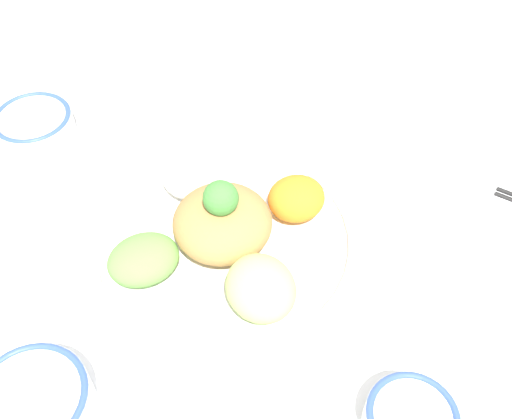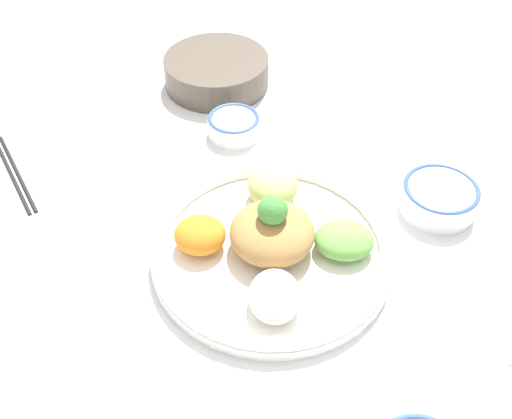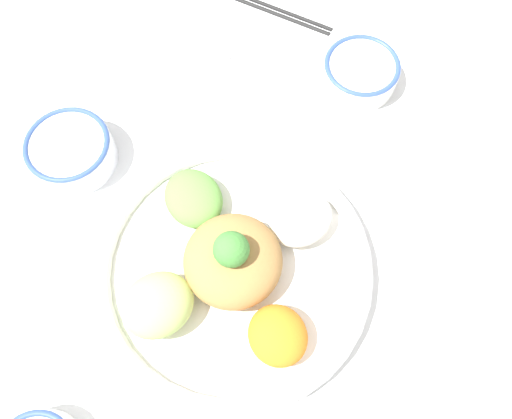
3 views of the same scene
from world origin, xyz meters
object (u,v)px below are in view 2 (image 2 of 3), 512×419
Objects in this scene: sauce_bowl_dark at (439,197)px; chopsticks_pair_near at (14,172)px; rice_bowl_blue at (234,125)px; serving_spoon_main at (493,313)px; side_serving_bowl at (217,70)px; salad_platter at (272,244)px.

chopsticks_pair_near is at bearing -2.48° from sauce_bowl_dark.
chopsticks_pair_near is (0.35, 0.14, -0.02)m from rice_bowl_blue.
serving_spoon_main is (-0.05, 0.20, -0.02)m from sauce_bowl_dark.
side_serving_bowl is 0.42m from chopsticks_pair_near.
serving_spoon_main is (-0.74, 0.23, -0.00)m from chopsticks_pair_near.
chopsticks_pair_near is 1.57× the size of serving_spoon_main.
chopsticks_pair_near is at bearing -114.99° from serving_spoon_main.
salad_platter is 0.29m from rice_bowl_blue.
salad_platter reaches higher than sauce_bowl_dark.
sauce_bowl_dark is 0.61× the size of chopsticks_pair_near.
rice_bowl_blue is 0.17m from side_serving_bowl.
rice_bowl_blue reaches higher than serving_spoon_main.
sauce_bowl_dark is 0.69m from chopsticks_pair_near.
sauce_bowl_dark is 0.50m from side_serving_bowl.
sauce_bowl_dark reaches higher than rice_bowl_blue.
sauce_bowl_dark is (-0.25, -0.12, -0.00)m from salad_platter.
side_serving_bowl is at bearing -40.09° from sauce_bowl_dark.
salad_platter is 0.31m from serving_spoon_main.
side_serving_bowl is 1.67× the size of serving_spoon_main.
rice_bowl_blue is (0.08, -0.28, -0.01)m from salad_platter.
serving_spoon_main is at bearing 165.22° from salad_platter.
chopsticks_pair_near is at bearing 44.05° from side_serving_bowl.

